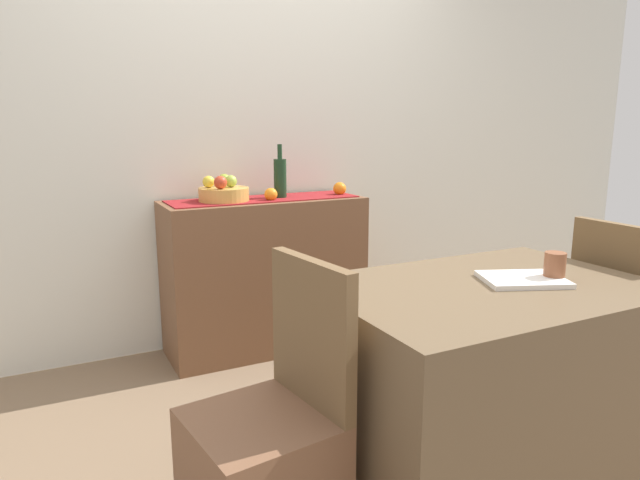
# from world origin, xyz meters

# --- Properties ---
(ground_plane) EXTENTS (6.40, 6.40, 0.02)m
(ground_plane) POSITION_xyz_m (0.00, 0.00, -0.01)
(ground_plane) COLOR #7E664D
(ground_plane) RESTS_ON ground
(room_wall_rear) EXTENTS (6.40, 0.06, 2.70)m
(room_wall_rear) POSITION_xyz_m (0.00, 1.18, 1.35)
(room_wall_rear) COLOR silver
(room_wall_rear) RESTS_ON ground
(sideboard_console) EXTENTS (1.12, 0.42, 0.87)m
(sideboard_console) POSITION_xyz_m (-0.03, 0.92, 0.44)
(sideboard_console) COLOR brown
(sideboard_console) RESTS_ON ground
(table_runner) EXTENTS (1.06, 0.32, 0.01)m
(table_runner) POSITION_xyz_m (-0.03, 0.92, 0.88)
(table_runner) COLOR maroon
(table_runner) RESTS_ON sideboard_console
(fruit_bowl) EXTENTS (0.27, 0.27, 0.07)m
(fruit_bowl) POSITION_xyz_m (-0.26, 0.92, 0.91)
(fruit_bowl) COLOR gold
(fruit_bowl) RESTS_ON table_runner
(apple_left) EXTENTS (0.07, 0.07, 0.07)m
(apple_left) POSITION_xyz_m (-0.23, 1.00, 0.98)
(apple_left) COLOR olive
(apple_left) RESTS_ON fruit_bowl
(apple_upper) EXTENTS (0.07, 0.07, 0.07)m
(apple_upper) POSITION_xyz_m (-0.29, 0.86, 0.99)
(apple_upper) COLOR #BD3920
(apple_upper) RESTS_ON fruit_bowl
(apple_center) EXTENTS (0.06, 0.06, 0.06)m
(apple_center) POSITION_xyz_m (-0.33, 0.95, 0.98)
(apple_center) COLOR gold
(apple_center) RESTS_ON fruit_bowl
(apple_rear) EXTENTS (0.07, 0.07, 0.07)m
(apple_rear) POSITION_xyz_m (-0.21, 0.92, 0.98)
(apple_rear) COLOR #97B33E
(apple_rear) RESTS_ON fruit_bowl
(wine_bottle) EXTENTS (0.07, 0.07, 0.30)m
(wine_bottle) POSITION_xyz_m (0.07, 0.92, 0.99)
(wine_bottle) COLOR #19331C
(wine_bottle) RESTS_ON sideboard_console
(orange_loose_mid) EXTENTS (0.07, 0.07, 0.07)m
(orange_loose_mid) POSITION_xyz_m (-0.02, 0.84, 0.91)
(orange_loose_mid) COLOR orange
(orange_loose_mid) RESTS_ON sideboard_console
(orange_loose_far) EXTENTS (0.08, 0.08, 0.08)m
(orange_loose_far) POSITION_xyz_m (0.44, 0.89, 0.91)
(orange_loose_far) COLOR orange
(orange_loose_far) RESTS_ON sideboard_console
(dining_table) EXTENTS (1.15, 0.79, 0.74)m
(dining_table) POSITION_xyz_m (0.22, -0.60, 0.37)
(dining_table) COLOR brown
(dining_table) RESTS_ON ground
(open_book) EXTENTS (0.34, 0.30, 0.02)m
(open_book) POSITION_xyz_m (0.35, -0.63, 0.75)
(open_book) COLOR white
(open_book) RESTS_ON dining_table
(coffee_cup) EXTENTS (0.07, 0.07, 0.10)m
(coffee_cup) POSITION_xyz_m (0.46, -0.67, 0.79)
(coffee_cup) COLOR brown
(coffee_cup) RESTS_ON dining_table
(chair_near_window) EXTENTS (0.45, 0.45, 0.90)m
(chair_near_window) POSITION_xyz_m (-0.62, -0.59, 0.27)
(chair_near_window) COLOR brown
(chair_near_window) RESTS_ON ground
(chair_by_corner) EXTENTS (0.40, 0.40, 0.90)m
(chair_by_corner) POSITION_xyz_m (1.06, -0.60, 0.27)
(chair_by_corner) COLOR brown
(chair_by_corner) RESTS_ON ground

